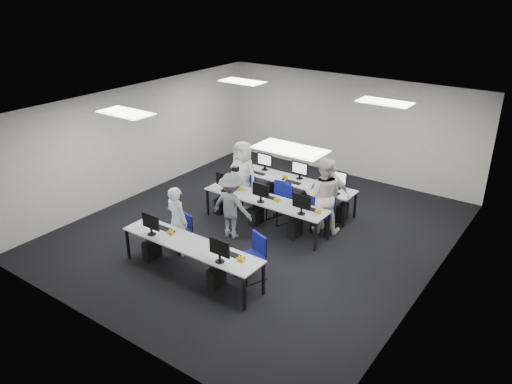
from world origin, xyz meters
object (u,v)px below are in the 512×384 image
Objects in this scene: student_0 at (177,221)px; chair_5 at (248,193)px; chair_6 at (286,203)px; student_2 at (243,174)px; desk_front at (191,246)px; chair_7 at (322,217)px; student_1 at (323,195)px; student_3 at (328,195)px; chair_4 at (323,221)px; chair_3 at (280,210)px; desk_mid at (265,201)px; photographer at (232,206)px; chair_0 at (181,238)px; chair_2 at (244,198)px; chair_1 at (251,265)px.

chair_5 is at bearing -77.47° from student_0.
chair_6 is 1.33m from student_2.
desk_front is 3.42× the size of chair_7.
student_3 is at bearing -111.63° from student_1.
chair_3 is at bearing -170.31° from chair_4.
photographer is (-0.35, -0.83, 0.10)m from desk_mid.
desk_front is 2.05× the size of student_0.
desk_front is at bearing 46.32° from student_1.
chair_3 is at bearing 79.74° from chair_0.
desk_mid is 1.38m from student_1.
chair_3 is at bearing -5.51° from student_2.
chair_2 reaches higher than chair_0.
chair_3 reaches higher than chair_7.
chair_0 is 0.49× the size of student_3.
desk_front is 3.57m from chair_7.
chair_1 is at bearing -62.41° from desk_mid.
chair_4 is 0.56× the size of student_0.
chair_3 is (0.12, 0.47, -0.38)m from desk_mid.
desk_mid is 1.75× the size of student_1.
student_2 is (-2.35, 0.03, -0.03)m from student_1.
student_2 reaches higher than student_0.
chair_3 is at bearing 177.38° from student_3.
student_2 is (-1.15, 0.66, 0.20)m from desk_mid.
student_2 reaches higher than photographer.
student_1 is at bearing -20.19° from chair_6.
student_2 reaches higher than chair_5.
student_1 is at bearing -112.89° from student_3.
desk_mid is 2.05× the size of photographer.
desk_mid is 1.50m from student_3.
desk_mid is at bearing -85.07° from chair_3.
chair_6 is at bearing 88.43° from desk_mid.
student_2 is at bearing 150.25° from chair_1.
chair_2 is 2.18m from chair_7.
desk_mid is 1.50m from chair_5.
student_2 reaches higher than desk_mid.
chair_3 is (0.12, 3.07, -0.38)m from desk_front.
desk_mid is at bearing -151.41° from chair_4.
desk_front is at bearing -67.47° from student_2.
chair_1 reaches higher than chair_2.
chair_0 is 1.35m from photographer.
student_1 is (1.20, 3.23, 0.24)m from desk_front.
chair_3 reaches higher than chair_2.
chair_3 is 0.43m from chair_6.
student_2 reaches higher than chair_4.
student_1 reaches higher than desk_mid.
chair_0 is at bearing -93.58° from chair_3.
photographer is at bearing 101.29° from desk_front.
chair_7 is 0.51× the size of student_1.
chair_6 is 0.55× the size of student_2.
student_1 reaches higher than desk_front.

